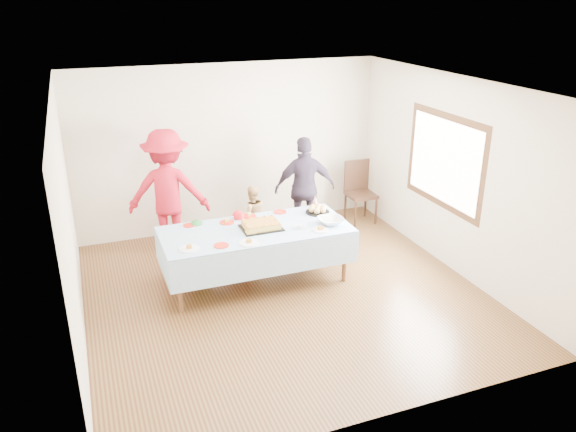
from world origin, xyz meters
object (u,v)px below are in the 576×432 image
object	(u,v)px
party_table	(256,233)
adult_left	(168,191)
birthday_cake	(261,225)
dining_chair	(359,188)

from	to	relation	value
party_table	adult_left	distance (m)	1.74
party_table	birthday_cake	world-z (taller)	birthday_cake
party_table	adult_left	size ratio (longest dim) A/B	1.33
adult_left	dining_chair	bearing A→B (deg)	-163.99
dining_chair	adult_left	xyz separation A→B (m)	(-3.23, -0.04, 0.35)
party_table	birthday_cake	xyz separation A→B (m)	(0.07, -0.01, 0.10)
party_table	dining_chair	size ratio (longest dim) A/B	2.38
birthday_cake	dining_chair	bearing A→B (deg)	33.82
party_table	adult_left	bearing A→B (deg)	121.43
dining_chair	adult_left	world-z (taller)	adult_left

